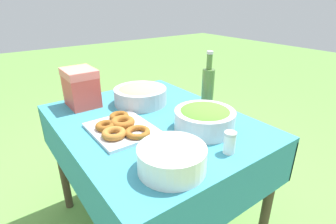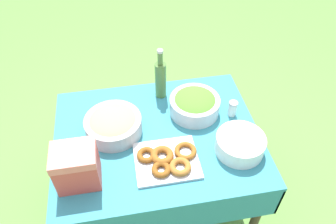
{
  "view_description": "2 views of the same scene",
  "coord_description": "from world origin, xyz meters",
  "px_view_note": "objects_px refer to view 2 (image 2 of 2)",
  "views": [
    {
      "loc": [
        -1.05,
        0.67,
        1.35
      ],
      "look_at": [
        -0.06,
        -0.06,
        0.81
      ],
      "focal_mm": 28.0,
      "sensor_mm": 36.0,
      "label": 1
    },
    {
      "loc": [
        0.15,
        1.18,
        2.13
      ],
      "look_at": [
        -0.07,
        -0.08,
        0.85
      ],
      "focal_mm": 35.0,
      "sensor_mm": 36.0,
      "label": 2
    }
  ],
  "objects_px": {
    "pasta_bowl": "(113,124)",
    "donut_platter": "(167,160)",
    "cooler_box": "(77,166)",
    "plate_stack": "(240,144)",
    "salad_bowl": "(195,104)",
    "olive_oil_bottle": "(161,78)"
  },
  "relations": [
    {
      "from": "plate_stack",
      "to": "olive_oil_bottle",
      "type": "height_order",
      "value": "olive_oil_bottle"
    },
    {
      "from": "pasta_bowl",
      "to": "donut_platter",
      "type": "xyz_separation_m",
      "value": [
        -0.25,
        0.26,
        -0.04
      ]
    },
    {
      "from": "pasta_bowl",
      "to": "olive_oil_bottle",
      "type": "xyz_separation_m",
      "value": [
        -0.3,
        -0.25,
        0.07
      ]
    },
    {
      "from": "pasta_bowl",
      "to": "olive_oil_bottle",
      "type": "bearing_deg",
      "value": -140.11
    },
    {
      "from": "salad_bowl",
      "to": "olive_oil_bottle",
      "type": "xyz_separation_m",
      "value": [
        0.17,
        -0.18,
        0.07
      ]
    },
    {
      "from": "olive_oil_bottle",
      "to": "cooler_box",
      "type": "relative_size",
      "value": 1.52
    },
    {
      "from": "pasta_bowl",
      "to": "cooler_box",
      "type": "height_order",
      "value": "cooler_box"
    },
    {
      "from": "donut_platter",
      "to": "olive_oil_bottle",
      "type": "height_order",
      "value": "olive_oil_bottle"
    },
    {
      "from": "pasta_bowl",
      "to": "olive_oil_bottle",
      "type": "distance_m",
      "value": 0.4
    },
    {
      "from": "cooler_box",
      "to": "donut_platter",
      "type": "bearing_deg",
      "value": -176.04
    },
    {
      "from": "plate_stack",
      "to": "olive_oil_bottle",
      "type": "xyz_separation_m",
      "value": [
        0.34,
        -0.5,
        0.08
      ]
    },
    {
      "from": "donut_platter",
      "to": "plate_stack",
      "type": "xyz_separation_m",
      "value": [
        -0.39,
        -0.01,
        0.03
      ]
    },
    {
      "from": "pasta_bowl",
      "to": "cooler_box",
      "type": "xyz_separation_m",
      "value": [
        0.18,
        0.29,
        0.05
      ]
    },
    {
      "from": "salad_bowl",
      "to": "donut_platter",
      "type": "xyz_separation_m",
      "value": [
        0.22,
        0.33,
        -0.04
      ]
    },
    {
      "from": "salad_bowl",
      "to": "cooler_box",
      "type": "relative_size",
      "value": 1.32
    },
    {
      "from": "salad_bowl",
      "to": "plate_stack",
      "type": "relative_size",
      "value": 1.13
    },
    {
      "from": "salad_bowl",
      "to": "pasta_bowl",
      "type": "bearing_deg",
      "value": 8.91
    },
    {
      "from": "pasta_bowl",
      "to": "cooler_box",
      "type": "bearing_deg",
      "value": 57.98
    },
    {
      "from": "olive_oil_bottle",
      "to": "cooler_box",
      "type": "xyz_separation_m",
      "value": [
        0.49,
        0.54,
        -0.02
      ]
    },
    {
      "from": "salad_bowl",
      "to": "plate_stack",
      "type": "height_order",
      "value": "salad_bowl"
    },
    {
      "from": "donut_platter",
      "to": "cooler_box",
      "type": "relative_size",
      "value": 1.52
    },
    {
      "from": "plate_stack",
      "to": "olive_oil_bottle",
      "type": "relative_size",
      "value": 0.77
    }
  ]
}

